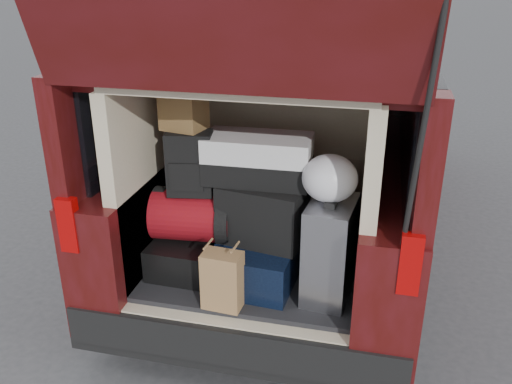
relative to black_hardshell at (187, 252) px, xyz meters
The scene contains 13 objects.
ground 0.78m from the black_hardshell, 21.30° to the right, with size 80.00×80.00×0.00m, color #363538.
minivan 1.76m from the black_hardshell, 76.56° to the left, with size 1.90×5.35×2.77m.
load_floor 0.56m from the black_hardshell, 16.07° to the left, with size 1.24×1.05×0.55m, color black.
black_hardshell is the anchor object (origin of this frame).
navy_hardshell 0.45m from the black_hardshell, ahead, with size 0.45×0.55×0.24m, color black.
silver_roller 0.90m from the black_hardshell, ahead, with size 0.24×0.38×0.57m, color silver.
kraft_bag 0.49m from the black_hardshell, 46.89° to the right, with size 0.21×0.13×0.32m, color olive.
red_duffel 0.26m from the black_hardshell, ahead, with size 0.47×0.30×0.30m, color maroon.
black_soft_case 0.57m from the black_hardshell, ahead, with size 0.47×0.28×0.34m, color black.
backpack 0.59m from the black_hardshell, 19.72° to the right, with size 0.26×0.16×0.37m, color black.
twotone_duffel 0.75m from the black_hardshell, ahead, with size 0.59×0.31×0.27m, color white.
grocery_sack_lower 0.87m from the black_hardshell, 71.02° to the left, with size 0.22×0.18×0.20m, color olive.
plastic_bag_right 1.04m from the black_hardshell, ahead, with size 0.29×0.27×0.25m, color white.
Camera 1 is at (0.67, -2.56, 2.29)m, focal length 38.00 mm.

